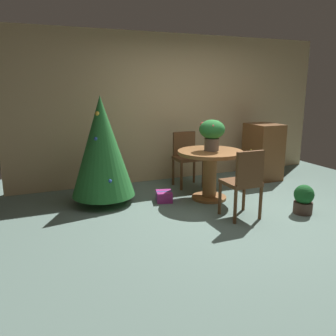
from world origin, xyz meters
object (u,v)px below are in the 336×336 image
wooden_chair_near (244,180)px  holiday_tree (102,147)px  wooden_chair_far (186,155)px  wooden_cabinet (263,152)px  flower_vase (212,132)px  potted_plant (304,199)px  round_dining_table (210,166)px  gift_box_purple (164,196)px

wooden_chair_near → holiday_tree: 2.06m
wooden_chair_far → wooden_cabinet: bearing=-5.0°
holiday_tree → flower_vase: bearing=-15.2°
flower_vase → wooden_chair_near: 1.04m
wooden_chair_near → potted_plant: wooden_chair_near is taller
round_dining_table → gift_box_purple: size_ratio=3.14×
flower_vase → holiday_tree: (-1.57, 0.43, -0.19)m
round_dining_table → gift_box_purple: bearing=167.2°
flower_vase → wooden_chair_near: (-0.03, -0.91, -0.51)m
gift_box_purple → potted_plant: (1.56, -1.21, 0.13)m
wooden_chair_far → holiday_tree: 1.62m
flower_vase → gift_box_purple: size_ratio=1.49×
wooden_chair_near → holiday_tree: bearing=139.2°
wooden_chair_far → gift_box_purple: 1.06m
gift_box_purple → wooden_cabinet: bearing=13.5°
gift_box_purple → flower_vase: bearing=-11.3°
flower_vase → gift_box_purple: flower_vase is taller
round_dining_table → wooden_chair_near: bearing=-90.0°
wooden_chair_far → flower_vase: bearing=-88.2°
holiday_tree → wooden_chair_far: bearing=13.8°
wooden_chair_near → gift_box_purple: 1.33m
wooden_chair_near → wooden_chair_far: bearing=90.0°
flower_vase → wooden_chair_far: bearing=91.8°
round_dining_table → flower_vase: flower_vase is taller
wooden_cabinet → wooden_chair_near: bearing=-133.8°
round_dining_table → potted_plant: bearing=-50.4°
flower_vase → gift_box_purple: 1.21m
wooden_chair_near → wooden_cabinet: size_ratio=0.90×
holiday_tree → potted_plant: size_ratio=3.91×
round_dining_table → wooden_chair_far: wooden_chair_far is taller
wooden_chair_near → holiday_tree: (-1.54, 1.33, 0.33)m
wooden_chair_near → holiday_tree: size_ratio=0.58×
wooden_chair_far → gift_box_purple: size_ratio=2.98×
wooden_chair_far → wooden_cabinet: (1.51, -0.13, -0.03)m
round_dining_table → wooden_chair_near: 0.89m
holiday_tree → wooden_cabinet: (3.05, 0.25, -0.34)m
flower_vase → gift_box_purple: (-0.71, 0.14, -0.96)m
potted_plant → gift_box_purple: bearing=142.1°
round_dining_table → wooden_chair_far: size_ratio=1.05×
gift_box_purple → holiday_tree: bearing=161.7°
wooden_chair_far → gift_box_purple: (-0.69, -0.66, -0.47)m
flower_vase → wooden_cabinet: 1.71m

